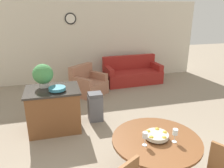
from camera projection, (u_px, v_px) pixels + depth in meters
wall_back at (88, 42)px, 7.54m from camera, size 8.00×0.09×2.70m
dining_table at (156, 150)px, 3.05m from camera, size 1.23×1.23×0.77m
fruit_bowl at (157, 135)px, 2.98m from camera, size 0.32×0.32×0.10m
wine_glass_left at (145, 136)px, 2.81m from camera, size 0.07×0.07×0.19m
wine_glass_right at (175, 133)px, 2.88m from camera, size 0.07×0.07×0.19m
kitchen_island at (54, 109)px, 4.58m from camera, size 1.09×0.82×0.91m
teal_bowl at (57, 89)px, 4.30m from camera, size 0.33×0.33×0.08m
potted_plant at (43, 75)px, 4.46m from camera, size 0.41×0.41×0.49m
trash_bin at (95, 107)px, 4.99m from camera, size 0.32×0.29×0.67m
couch at (132, 74)px, 7.59m from camera, size 1.97×1.00×0.89m
armchair at (88, 85)px, 6.55m from camera, size 1.19×1.18×0.86m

